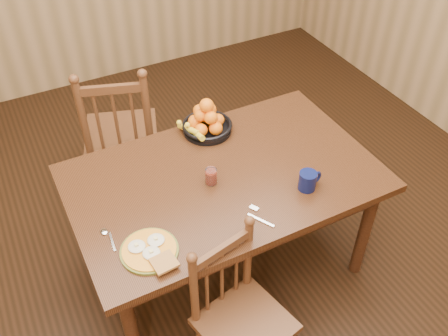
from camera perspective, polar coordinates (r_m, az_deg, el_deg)
name	(u,v)px	position (r m, az deg, el deg)	size (l,w,h in m)	color
room	(224,75)	(2.25, 0.00, 10.54)	(4.52, 5.02, 2.72)	black
dining_table	(224,187)	(2.67, 0.00, -2.17)	(1.60, 1.00, 0.75)	black
chair_far	(121,134)	(3.36, -11.68, 3.85)	(0.58, 0.57, 1.03)	#482615
chair_near	(240,317)	(2.46, 1.83, -16.66)	(0.46, 0.45, 0.87)	#482615
breakfast_plate	(150,251)	(2.27, -8.45, -9.31)	(0.26, 0.29, 0.04)	#59601E
fork	(258,216)	(2.40, 3.96, -5.50)	(0.08, 0.18, 0.00)	silver
spoon	(107,235)	(2.38, -13.25, -7.44)	(0.04, 0.16, 0.01)	silver
coffee_mug	(308,180)	(2.54, 9.61, -1.40)	(0.13, 0.09, 0.10)	#0B113D
juice_glass	(211,177)	(2.54, -1.48, -1.01)	(0.06, 0.06, 0.09)	silver
fruit_bowl	(206,122)	(2.86, -2.08, 5.28)	(0.32, 0.29, 0.22)	black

